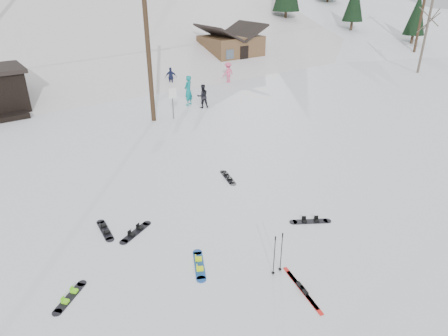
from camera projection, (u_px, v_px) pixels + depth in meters
ground at (302, 255)px, 12.16m from camera, size 200.00×200.00×0.00m
ski_slope at (20, 126)px, 57.66m from camera, size 60.00×85.24×65.97m
ridge_right at (247, 88)px, 73.45m from camera, size 45.66×93.98×54.59m
treeline_right at (271, 30)px, 61.75m from camera, size 20.00×60.00×10.00m
utility_pole at (147, 37)px, 21.42m from camera, size 2.00×0.26×9.00m
utility_pole_right at (423, 8)px, 40.36m from camera, size 2.00×0.26×9.00m
trail_sign at (173, 98)px, 23.17m from camera, size 0.50×0.09×1.85m
cabin at (231, 50)px, 36.93m from camera, size 5.39×4.40×3.77m
hero_snowboard at (199, 265)px, 11.72m from camera, size 0.84×1.37×0.11m
hero_skis at (302, 289)px, 10.81m from camera, size 0.59×1.90×0.10m
ski_poles at (278, 254)px, 11.16m from camera, size 0.36×0.10×1.31m
board_scatter_a at (136, 232)px, 13.22m from camera, size 1.35×0.82×0.10m
board_scatter_b at (105, 230)px, 13.32m from camera, size 0.38×1.45×0.10m
board_scatter_c at (70, 297)px, 10.55m from camera, size 1.10×0.94×0.09m
board_scatter_d at (310, 221)px, 13.80m from camera, size 1.29×0.90×0.10m
board_scatter_f at (228, 177)px, 16.79m from camera, size 0.61×1.43×0.10m
skier_teal at (188, 91)px, 25.82m from camera, size 0.84×0.74×1.92m
skier_dark at (203, 96)px, 25.39m from camera, size 0.86×0.74×1.51m
skier_pink at (228, 72)px, 31.45m from camera, size 1.06×0.69×1.56m
skier_navy at (171, 77)px, 30.16m from camera, size 0.93×0.70×1.47m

